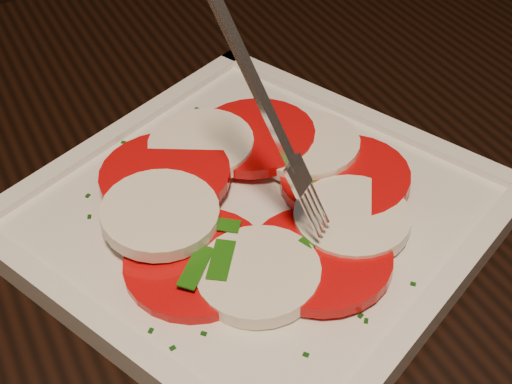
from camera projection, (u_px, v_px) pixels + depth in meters
The scene contains 5 objects.
table at pixel (268, 287), 0.59m from camera, with size 1.21×0.82×0.75m.
chair at pixel (122, 11), 1.19m from camera, with size 0.54×0.54×0.93m.
plate at pixel (256, 216), 0.50m from camera, with size 0.29×0.29×0.01m, color white.
caprese_salad at pixel (256, 198), 0.49m from camera, with size 0.22×0.25×0.03m.
fork at pixel (253, 110), 0.42m from camera, with size 0.03×0.08×0.15m, color white, non-canonical shape.
Camera 1 is at (-0.37, -0.23, 1.11)m, focal length 50.00 mm.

